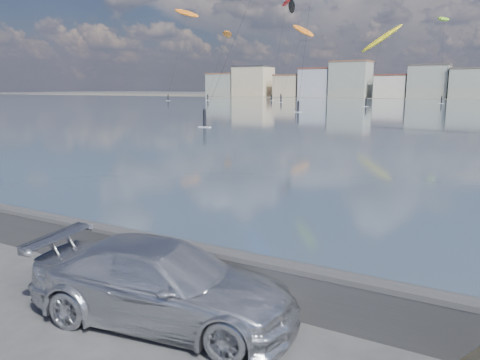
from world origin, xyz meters
name	(u,v)px	position (x,y,z in m)	size (l,w,h in m)	color
ground	(72,341)	(0.00, 0.00, 0.00)	(700.00, 700.00, 0.00)	#333335
bay_water	(472,110)	(0.00, 91.50, 0.01)	(500.00, 177.00, 0.00)	#404F62
seawall	(170,259)	(0.00, 2.70, 0.58)	(400.00, 0.36, 1.08)	#28282B
car_silver	(163,283)	(0.90, 1.36, 0.73)	(2.04, 5.03, 1.46)	silver
kitesurfer_0	(291,8)	(-65.40, 156.78, 32.12)	(6.31, 13.78, 35.11)	black
kitesurfer_2	(286,4)	(-58.44, 136.67, 29.81)	(6.95, 11.56, 31.42)	red
kitesurfer_3	(227,35)	(-74.85, 127.93, 20.57)	(7.02, 12.61, 21.81)	orange
kitesurfer_5	(303,32)	(-48.58, 127.25, 20.04)	(8.62, 13.67, 23.04)	orange
kitesurfer_9	(186,14)	(-86.63, 122.33, 27.14)	(10.69, 12.50, 29.96)	orange
kitesurfer_11	(382,39)	(-21.56, 109.70, 15.22)	(10.23, 13.96, 19.03)	yellow
kitesurfer_12	(444,20)	(-12.53, 141.66, 22.64)	(5.17, 19.41, 24.32)	#8CD826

